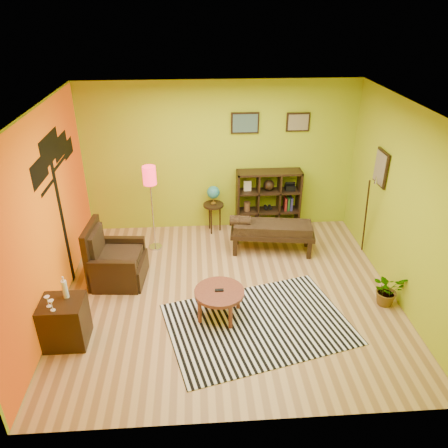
{
  "coord_description": "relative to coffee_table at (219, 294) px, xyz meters",
  "views": [
    {
      "loc": [
        -0.44,
        -5.39,
        4.09
      ],
      "look_at": [
        -0.05,
        0.32,
        1.05
      ],
      "focal_mm": 35.0,
      "sensor_mm": 36.0,
      "label": 1
    }
  ],
  "objects": [
    {
      "name": "room_shell",
      "position": [
        0.08,
        0.5,
        1.43
      ],
      "size": [
        5.04,
        4.54,
        2.82
      ],
      "color": "#A3B919",
      "rests_on": "ground"
    },
    {
      "name": "side_cabinet",
      "position": [
        -2.03,
        -0.39,
        -0.04
      ],
      "size": [
        0.54,
        0.5,
        0.96
      ],
      "color": "black",
      "rests_on": "ground"
    },
    {
      "name": "potted_plant",
      "position": [
        2.47,
        0.11,
        -0.18
      ],
      "size": [
        0.55,
        0.59,
        0.39
      ],
      "primitive_type": "imported",
      "rotation": [
        0.0,
        0.0,
        0.23
      ],
      "color": "#26661E",
      "rests_on": "ground"
    },
    {
      "name": "bench",
      "position": [
        0.99,
        1.72,
        0.06
      ],
      "size": [
        1.51,
        0.72,
        0.67
      ],
      "color": "black",
      "rests_on": "ground"
    },
    {
      "name": "armchair",
      "position": [
        -1.61,
        0.99,
        -0.07
      ],
      "size": [
        0.87,
        0.88,
        0.98
      ],
      "color": "black",
      "rests_on": "ground"
    },
    {
      "name": "coffee_table",
      "position": [
        0.0,
        0.0,
        0.0
      ],
      "size": [
        0.7,
        0.7,
        0.45
      ],
      "color": "brown",
      "rests_on": "ground"
    },
    {
      "name": "cube_shelf",
      "position": [
        1.09,
        2.51,
        0.23
      ],
      "size": [
        1.2,
        0.35,
        1.2
      ],
      "color": "black",
      "rests_on": "ground"
    },
    {
      "name": "zebra_rug",
      "position": [
        0.53,
        -0.23,
        -0.36
      ],
      "size": [
        2.79,
        2.22,
        0.01
      ],
      "primitive_type": "cube",
      "rotation": [
        0.0,
        0.0,
        0.25
      ],
      "color": "white",
      "rests_on": "ground"
    },
    {
      "name": "ground",
      "position": [
        0.17,
        0.48,
        -0.37
      ],
      "size": [
        5.0,
        5.0,
        0.0
      ],
      "primitive_type": "plane",
      "color": "tan",
      "rests_on": "ground"
    },
    {
      "name": "floor_lamp",
      "position": [
        -1.05,
        1.96,
        0.89
      ],
      "size": [
        0.23,
        0.23,
        1.56
      ],
      "color": "silver",
      "rests_on": "ground"
    },
    {
      "name": "globe_table",
      "position": [
        0.04,
        2.51,
        0.34
      ],
      "size": [
        0.38,
        0.38,
        0.93
      ],
      "color": "black",
      "rests_on": "ground"
    }
  ]
}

